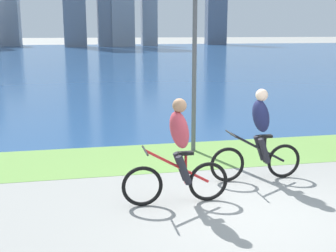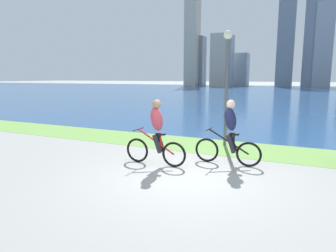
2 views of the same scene
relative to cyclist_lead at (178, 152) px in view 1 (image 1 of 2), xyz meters
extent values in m
plane|color=gray|center=(1.05, -0.63, -0.84)|extent=(300.00, 300.00, 0.00)
cube|color=#6B9947|center=(1.05, 2.61, -0.83)|extent=(120.00, 2.18, 0.01)
cube|color=navy|center=(1.05, 40.70, -0.84)|extent=(300.00, 74.01, 0.00)
torus|color=black|center=(-0.57, 0.00, -0.51)|extent=(0.65, 0.06, 0.65)
torus|color=black|center=(0.50, 0.00, -0.51)|extent=(0.65, 0.06, 0.65)
cylinder|color=red|center=(-0.01, 0.00, -0.23)|extent=(1.04, 0.04, 0.61)
cylinder|color=red|center=(0.12, 0.00, -0.28)|extent=(0.04, 0.04, 0.47)
cube|color=black|center=(0.12, 0.00, -0.02)|extent=(0.24, 0.10, 0.05)
cylinder|color=black|center=(-0.52, 0.00, 0.06)|extent=(0.03, 0.52, 0.03)
ellipsoid|color=#BF3F4C|center=(0.02, 0.00, 0.36)|extent=(0.40, 0.36, 0.65)
sphere|color=#A57A59|center=(0.02, 0.00, 0.74)|extent=(0.22, 0.22, 0.22)
cylinder|color=#26262D|center=(0.07, -0.10, -0.26)|extent=(0.27, 0.11, 0.49)
cylinder|color=#26262D|center=(0.07, 0.10, -0.26)|extent=(0.27, 0.11, 0.49)
torus|color=black|center=(1.10, 0.81, -0.52)|extent=(0.64, 0.06, 0.64)
torus|color=black|center=(2.20, 0.81, -0.52)|extent=(0.64, 0.06, 0.64)
cylinder|color=black|center=(1.68, 0.81, -0.23)|extent=(1.07, 0.04, 0.61)
cylinder|color=black|center=(1.82, 0.81, -0.28)|extent=(0.04, 0.04, 0.47)
cube|color=black|center=(1.82, 0.81, -0.02)|extent=(0.24, 0.10, 0.05)
cylinder|color=black|center=(1.15, 0.81, 0.06)|extent=(0.03, 0.52, 0.03)
ellipsoid|color=#1E234C|center=(1.71, 0.81, 0.36)|extent=(0.40, 0.36, 0.65)
sphere|color=beige|center=(1.71, 0.81, 0.74)|extent=(0.22, 0.22, 0.22)
cylinder|color=#26262D|center=(1.76, 0.71, -0.26)|extent=(0.27, 0.11, 0.49)
cylinder|color=#26262D|center=(1.76, 0.91, -0.26)|extent=(0.27, 0.11, 0.49)
cylinder|color=#595960|center=(1.04, 2.99, 0.89)|extent=(0.10, 0.10, 3.46)
cube|color=#8C939E|center=(-12.74, 72.93, 3.34)|extent=(4.40, 4.12, 8.36)
cube|color=#8C939E|center=(10.98, 69.79, 3.87)|extent=(2.58, 2.16, 9.42)
cube|color=slate|center=(23.98, 73.12, 7.05)|extent=(3.65, 2.07, 15.78)
camera|label=1|loc=(-1.49, -6.42, 1.87)|focal=47.02mm
camera|label=2|loc=(3.40, -6.63, 1.41)|focal=31.71mm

